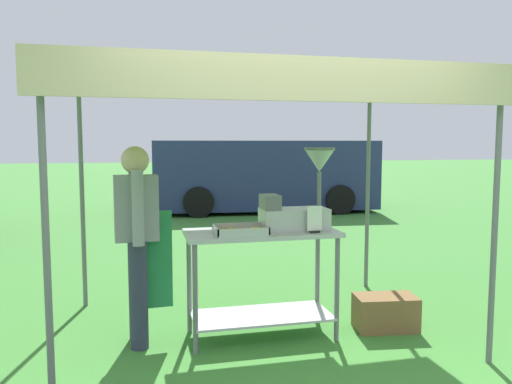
{
  "coord_description": "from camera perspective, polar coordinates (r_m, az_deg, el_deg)",
  "views": [
    {
      "loc": [
        -1.02,
        -2.95,
        1.63
      ],
      "look_at": [
        -0.02,
        1.28,
        1.21
      ],
      "focal_mm": 35.48,
      "sensor_mm": 36.0,
      "label": 1
    }
  ],
  "objects": [
    {
      "name": "donut_fryer",
      "position": [
        4.27,
        4.92,
        -0.98
      ],
      "size": [
        0.63,
        0.28,
        0.69
      ],
      "color": "#B7B7BC",
      "rests_on": "donut_cart"
    },
    {
      "name": "menu_sign",
      "position": [
        4.15,
        6.62,
        -3.32
      ],
      "size": [
        0.13,
        0.05,
        0.22
      ],
      "color": "black",
      "rests_on": "donut_cart"
    },
    {
      "name": "stall_canopy",
      "position": [
        4.27,
        0.32,
        11.8
      ],
      "size": [
        3.26,
        2.28,
        2.18
      ],
      "color": "slate",
      "rests_on": "ground"
    },
    {
      "name": "donut_tray",
      "position": [
        4.04,
        -1.64,
        -4.47
      ],
      "size": [
        0.42,
        0.3,
        0.07
      ],
      "color": "#B7B7BC",
      "rests_on": "donut_cart"
    },
    {
      "name": "donut_cart",
      "position": [
        4.27,
        0.63,
        -8.01
      ],
      "size": [
        1.27,
        0.56,
        0.91
      ],
      "color": "#B7B7BC",
      "rests_on": "ground"
    },
    {
      "name": "supply_crate",
      "position": [
        4.71,
        14.39,
        -13.02
      ],
      "size": [
        0.57,
        0.37,
        0.3
      ],
      "color": "brown",
      "rests_on": "ground"
    },
    {
      "name": "van_navy",
      "position": [
        12.26,
        0.84,
        2.0
      ],
      "size": [
        5.36,
        2.43,
        1.69
      ],
      "color": "navy",
      "rests_on": "ground"
    },
    {
      "name": "vendor",
      "position": [
        4.18,
        -13.21,
        -4.69
      ],
      "size": [
        0.46,
        0.53,
        1.61
      ],
      "color": "#2D3347",
      "rests_on": "ground"
    },
    {
      "name": "ground_plane",
      "position": [
        9.16,
        -6.77,
        -4.79
      ],
      "size": [
        70.0,
        70.0,
        0.0
      ],
      "primitive_type": "plane",
      "color": "#3D7F33"
    }
  ]
}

